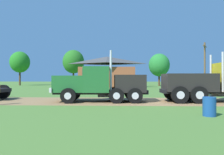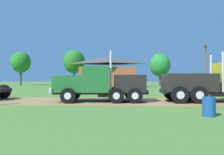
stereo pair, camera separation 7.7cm
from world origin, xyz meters
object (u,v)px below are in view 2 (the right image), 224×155
object	(u,v)px
shed_building	(108,72)
truck_near_left	(218,83)
truck_foreground_white	(101,84)
steel_barrel	(209,107)
utility_pole_near	(205,64)

from	to	relation	value
shed_building	truck_near_left	bearing A→B (deg)	-68.76
truck_foreground_white	truck_near_left	xyz separation A→B (m)	(8.45, 0.17, 0.10)
truck_foreground_white	shed_building	bearing A→B (deg)	92.45
truck_near_left	shed_building	xyz separation A→B (m)	(-9.50, 24.45, 1.52)
steel_barrel	shed_building	bearing A→B (deg)	102.02
truck_foreground_white	steel_barrel	distance (m)	7.77
steel_barrel	shed_building	size ratio (longest dim) A/B	0.08
truck_near_left	utility_pole_near	world-z (taller)	utility_pole_near
truck_near_left	truck_foreground_white	bearing A→B (deg)	-178.83
steel_barrel	truck_near_left	bearing A→B (deg)	61.73
utility_pole_near	steel_barrel	bearing A→B (deg)	-111.86
truck_foreground_white	steel_barrel	world-z (taller)	truck_foreground_white
steel_barrel	shed_building	distance (m)	30.95
truck_foreground_white	truck_near_left	distance (m)	8.45
truck_near_left	steel_barrel	world-z (taller)	truck_near_left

